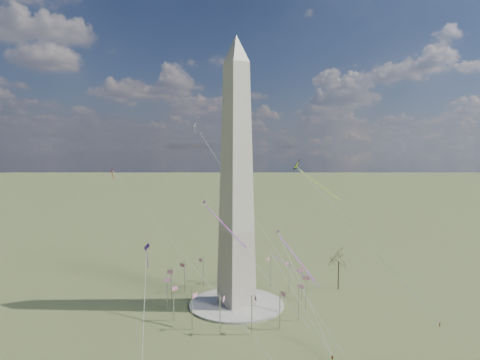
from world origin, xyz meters
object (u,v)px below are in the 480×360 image
washington_monument (236,180)px  kite_delta_black (299,168)px  person_east (440,324)px  tree_near (339,259)px

washington_monument → kite_delta_black: washington_monument is taller
person_east → washington_monument: bearing=-66.4°
tree_near → person_east: (0.08, -45.53, -12.12)m
tree_near → kite_delta_black: size_ratio=0.88×
person_east → kite_delta_black: kite_delta_black is taller
tree_near → person_east: tree_near is taller
tree_near → person_east: 47.12m
washington_monument → person_east: washington_monument is taller
washington_monument → tree_near: washington_monument is taller
washington_monument → tree_near: bearing=-10.7°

